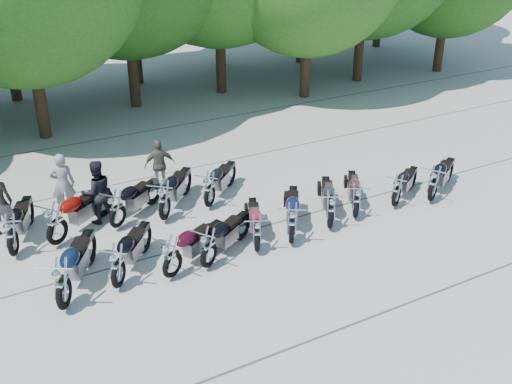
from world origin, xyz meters
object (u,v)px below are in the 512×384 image
motorcycle_2 (172,256)px  motorcycle_8 (397,190)px  rider_3 (63,184)px  motorcycle_5 (292,222)px  motorcycle_3 (208,246)px  motorcycle_9 (434,182)px  motorcycle_0 (62,282)px  motorcycle_7 (356,199)px  motorcycle_1 (117,265)px  rider_1 (97,192)px  motorcycle_6 (331,208)px  rider_2 (160,165)px  motorcycle_14 (209,188)px  motorcycle_4 (257,232)px  motorcycle_10 (11,234)px  motorcycle_11 (56,222)px  motorcycle_12 (117,208)px  motorcycle_13 (164,199)px

motorcycle_2 → motorcycle_8: (6.92, 0.26, -0.06)m
rider_3 → motorcycle_5: bearing=149.0°
motorcycle_3 → motorcycle_9: size_ratio=0.96×
motorcycle_9 → rider_3: rider_3 is taller
motorcycle_0 → motorcycle_7: 7.96m
motorcycle_1 → rider_1: size_ratio=1.26×
motorcycle_6 → rider_2: (-3.08, 4.52, 0.16)m
rider_1 → rider_2: 2.47m
motorcycle_14 → rider_1: (-2.97, 0.74, 0.27)m
motorcycle_7 → motorcycle_8: 1.42m
motorcycle_4 → motorcycle_10: (-5.35, 2.69, 0.06)m
motorcycle_1 → motorcycle_11: motorcycle_11 is taller
motorcycle_8 → rider_3: (-8.35, 4.23, 0.32)m
motorcycle_4 → motorcycle_7: motorcycle_7 is taller
motorcycle_0 → motorcycle_4: motorcycle_0 is taller
motorcycle_0 → motorcycle_7: (7.96, 0.27, -0.11)m
motorcycle_1 → motorcycle_10: size_ratio=0.98×
motorcycle_4 → motorcycle_10: 5.99m
motorcycle_4 → motorcycle_8: 4.66m
motorcycle_2 → motorcycle_4: (2.27, 0.07, -0.04)m
motorcycle_10 → motorcycle_8: bearing=-172.4°
motorcycle_1 → motorcycle_3: motorcycle_1 is taller
motorcycle_12 → motorcycle_7: bearing=-149.6°
motorcycle_0 → motorcycle_3: bearing=-149.8°
motorcycle_2 → motorcycle_7: 5.50m
motorcycle_5 → motorcycle_12: bearing=-5.4°
motorcycle_3 → motorcycle_7: (4.58, 0.31, -0.02)m
rider_2 → motorcycle_10: bearing=31.7°
motorcycle_0 → rider_1: bearing=-85.4°
motorcycle_9 → rider_1: bearing=38.2°
motorcycle_1 → motorcycle_6: motorcycle_1 is taller
motorcycle_2 → motorcycle_13: 2.81m
motorcycle_1 → rider_2: rider_2 is taller
motorcycle_11 → motorcycle_10: bearing=54.7°
motorcycle_14 → rider_3: (-3.66, 1.70, 0.27)m
motorcycle_8 → motorcycle_10: motorcycle_10 is taller
motorcycle_3 → motorcycle_4: size_ratio=1.05×
motorcycle_3 → motorcycle_9: 7.14m
motorcycle_2 → rider_3: bearing=-9.7°
motorcycle_3 → motorcycle_12: bearing=-8.1°
motorcycle_1 → motorcycle_5: 4.46m
motorcycle_14 → motorcycle_4: bearing=138.1°
motorcycle_9 → motorcycle_14: motorcycle_9 is taller
motorcycle_12 → motorcycle_14: size_ratio=1.01×
motorcycle_8 → motorcycle_1: bearing=59.2°
motorcycle_1 → motorcycle_12: (0.80, 2.66, -0.00)m
motorcycle_3 → motorcycle_7: motorcycle_3 is taller
motorcycle_7 → motorcycle_9: size_ratio=0.93×
motorcycle_11 → rider_1: (1.28, 0.77, 0.20)m
motorcycle_10 → motorcycle_3: bearing=166.8°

